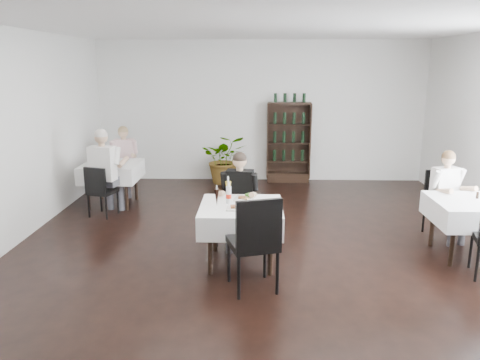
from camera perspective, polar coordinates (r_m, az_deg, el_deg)
name	(u,v)px	position (r m, az deg, el deg)	size (l,w,h in m)	color
room_shell	(266,148)	(5.72, 3.15, 3.89)	(9.00, 9.00, 9.00)	black
wine_shelf	(289,143)	(10.10, 5.94, 4.47)	(0.90, 0.28, 1.75)	black
main_table	(241,216)	(5.93, 0.13, -4.47)	(1.03, 1.03, 0.77)	black
left_table	(112,171)	(8.72, -15.37, 1.02)	(0.98, 0.98, 0.77)	black
right_table	(470,211)	(6.84, 26.28, -3.46)	(0.98, 0.98, 0.77)	black
potted_tree	(225,159)	(10.01, -1.82, 2.58)	(0.95, 0.82, 1.05)	#2A6221
main_chair_far	(237,203)	(6.65, -0.42, -2.88)	(0.57, 0.57, 1.00)	black
main_chair_near	(255,238)	(5.17, 1.85, -7.12)	(0.63, 0.64, 1.11)	black
left_chair_far	(123,166)	(9.42, -14.13, 1.67)	(0.54, 0.55, 0.99)	black
left_chair_near	(100,188)	(8.09, -16.73, -0.98)	(0.49, 0.50, 0.87)	black
right_chair_far	(442,199)	(7.54, 23.36, -2.16)	(0.45, 0.45, 0.97)	black
diner_main	(239,193)	(6.42, -0.12, -1.59)	(0.53, 0.55, 1.34)	#43434B
diner_left_far	(124,156)	(9.31, -13.97, 2.91)	(0.53, 0.54, 1.34)	#43434B
diner_left_near	(105,165)	(8.09, -16.11, 1.72)	(0.60, 0.63, 1.48)	#43434B
diner_right_far	(448,189)	(7.31, 24.05, -1.01)	(0.56, 0.60, 1.31)	#43434B
plate_far	(245,198)	(6.15, 0.57, -2.19)	(0.29, 0.29, 0.08)	white
plate_near	(238,207)	(5.75, -0.22, -3.33)	(0.28, 0.28, 0.08)	white
pilsner_dark	(217,197)	(5.85, -2.85, -2.12)	(0.06, 0.06, 0.26)	black
pilsner_lager	(228,191)	(6.00, -1.45, -1.40)	(0.08, 0.08, 0.34)	gold
coke_bottle	(229,195)	(5.94, -1.39, -1.82)	(0.07, 0.07, 0.28)	silver
napkin_cutlery	(268,209)	(5.73, 3.40, -3.56)	(0.17, 0.19, 0.02)	black
pepper_mill	(477,195)	(6.92, 26.96, -1.67)	(0.04, 0.04, 0.09)	black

